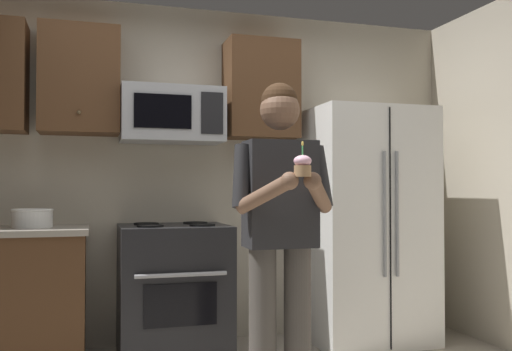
% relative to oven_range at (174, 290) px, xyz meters
% --- Properties ---
extents(wall_back, '(4.40, 0.10, 2.60)m').
position_rel_oven_range_xyz_m(wall_back, '(0.15, 0.39, 0.84)').
color(wall_back, '#B7AD99').
rests_on(wall_back, ground).
extents(oven_range, '(0.76, 0.70, 0.93)m').
position_rel_oven_range_xyz_m(oven_range, '(0.00, 0.00, 0.00)').
color(oven_range, black).
rests_on(oven_range, ground).
extents(microwave, '(0.74, 0.41, 0.40)m').
position_rel_oven_range_xyz_m(microwave, '(0.00, 0.12, 1.26)').
color(microwave, '#9EA0A5').
extents(refrigerator, '(0.90, 0.75, 1.80)m').
position_rel_oven_range_xyz_m(refrigerator, '(1.50, -0.04, 0.44)').
color(refrigerator, white).
rests_on(refrigerator, ground).
extents(cabinet_row_upper, '(2.78, 0.36, 0.76)m').
position_rel_oven_range_xyz_m(cabinet_row_upper, '(-0.57, 0.17, 1.49)').
color(cabinet_row_upper, '#4C301C').
extents(bowl_large_white, '(0.27, 0.27, 0.12)m').
position_rel_oven_range_xyz_m(bowl_large_white, '(-0.94, 0.03, 0.52)').
color(bowl_large_white, white).
rests_on(bowl_large_white, counter_left).
extents(person, '(0.60, 0.48, 1.76)m').
position_rel_oven_range_xyz_m(person, '(0.42, -1.11, 0.53)').
color(person, '#4C4742').
rests_on(person, ground).
extents(cupcake, '(0.09, 0.09, 0.17)m').
position_rel_oven_range_xyz_m(cupcake, '(0.42, -1.44, 0.83)').
color(cupcake, '#A87F56').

